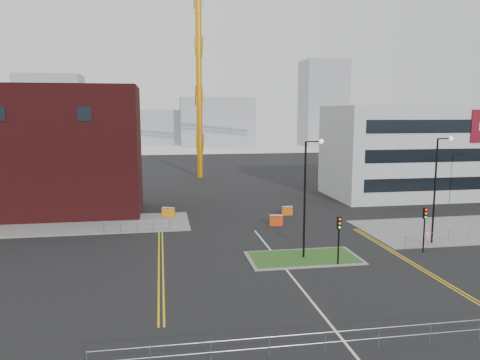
% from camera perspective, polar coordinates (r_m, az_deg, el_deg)
% --- Properties ---
extents(ground, '(200.00, 200.00, 0.00)m').
position_cam_1_polar(ground, '(29.11, 8.71, -14.38)').
color(ground, black).
rests_on(ground, ground).
extents(pavement_left, '(28.00, 8.00, 0.12)m').
position_cam_1_polar(pavement_left, '(50.03, -22.59, -5.21)').
color(pavement_left, slate).
rests_on(pavement_left, ground).
extents(island_kerb, '(8.60, 4.60, 0.08)m').
position_cam_1_polar(island_kerb, '(36.83, 7.75, -9.40)').
color(island_kerb, slate).
rests_on(island_kerb, ground).
extents(grass_island, '(8.00, 4.00, 0.12)m').
position_cam_1_polar(grass_island, '(36.82, 7.75, -9.37)').
color(grass_island, '#234E1A').
rests_on(grass_island, ground).
extents(brick_building, '(24.20, 10.07, 14.24)m').
position_cam_1_polar(brick_building, '(55.50, -24.61, 3.05)').
color(brick_building, '#491213').
rests_on(brick_building, ground).
extents(office_block, '(25.00, 12.20, 12.00)m').
position_cam_1_polar(office_block, '(67.28, 21.43, 3.28)').
color(office_block, '#B1B4B6').
rests_on(office_block, ground).
extents(tower_crane, '(51.21, 15.61, 37.91)m').
position_cam_1_polar(tower_crane, '(81.19, -0.86, 18.90)').
color(tower_crane, orange).
rests_on(tower_crane, ground).
extents(streetlamp_island, '(1.46, 0.36, 9.18)m').
position_cam_1_polar(streetlamp_island, '(35.64, 8.25, -1.11)').
color(streetlamp_island, black).
rests_on(streetlamp_island, ground).
extents(streetlamp_right_near, '(1.46, 0.36, 9.18)m').
position_cam_1_polar(streetlamp_right_near, '(42.58, 22.96, -0.16)').
color(streetlamp_right_near, black).
rests_on(streetlamp_right_near, ground).
extents(traffic_light_island, '(0.28, 0.33, 3.65)m').
position_cam_1_polar(traffic_light_island, '(34.96, 11.97, -6.16)').
color(traffic_light_island, black).
rests_on(traffic_light_island, ground).
extents(traffic_light_right, '(0.28, 0.33, 3.65)m').
position_cam_1_polar(traffic_light_right, '(40.23, 21.60, -4.67)').
color(traffic_light_right, black).
rests_on(traffic_light_right, ground).
extents(railing_front, '(24.05, 0.05, 1.10)m').
position_cam_1_polar(railing_front, '(23.68, 13.54, -17.96)').
color(railing_front, gray).
rests_on(railing_front, ground).
extents(railing_left, '(6.05, 0.05, 1.10)m').
position_cam_1_polar(railing_left, '(44.74, -12.44, -5.41)').
color(railing_left, gray).
rests_on(railing_left, ground).
extents(centre_line, '(0.15, 30.00, 0.01)m').
position_cam_1_polar(centre_line, '(30.87, 7.51, -13.00)').
color(centre_line, silver).
rests_on(centre_line, ground).
extents(yellow_left_a, '(0.12, 24.00, 0.01)m').
position_cam_1_polar(yellow_left_a, '(37.17, -9.86, -9.34)').
color(yellow_left_a, gold).
rests_on(yellow_left_a, ground).
extents(yellow_left_b, '(0.12, 24.00, 0.01)m').
position_cam_1_polar(yellow_left_b, '(37.16, -9.39, -9.33)').
color(yellow_left_b, gold).
rests_on(yellow_left_b, ground).
extents(yellow_right_a, '(0.12, 20.00, 0.01)m').
position_cam_1_polar(yellow_right_a, '(37.99, 19.68, -9.32)').
color(yellow_right_a, gold).
rests_on(yellow_right_a, ground).
extents(yellow_right_b, '(0.12, 20.00, 0.01)m').
position_cam_1_polar(yellow_right_b, '(38.14, 20.08, -9.27)').
color(yellow_right_b, gold).
rests_on(yellow_right_b, ground).
extents(skyline_a, '(18.00, 12.00, 22.00)m').
position_cam_1_polar(skyline_a, '(148.79, -22.02, 7.59)').
color(skyline_a, gray).
rests_on(skyline_a, ground).
extents(skyline_b, '(24.00, 12.00, 16.00)m').
position_cam_1_polar(skyline_b, '(156.60, -2.83, 7.08)').
color(skyline_b, gray).
rests_on(skyline_b, ground).
extents(skyline_c, '(14.00, 12.00, 28.00)m').
position_cam_1_polar(skyline_c, '(159.76, 10.10, 9.14)').
color(skyline_c, gray).
rests_on(skyline_c, ground).
extents(skyline_d, '(30.00, 12.00, 12.00)m').
position_cam_1_polar(skyline_d, '(165.54, -9.48, 6.35)').
color(skyline_d, gray).
rests_on(skyline_d, ground).
extents(pedestrian, '(0.60, 0.42, 1.57)m').
position_cam_1_polar(pedestrian, '(42.41, 21.88, -6.51)').
color(pedestrian, pink).
rests_on(pedestrian, ground).
extents(barrier_left, '(1.40, 0.92, 1.12)m').
position_cam_1_polar(barrier_left, '(50.53, -8.71, -3.90)').
color(barrier_left, orange).
rests_on(barrier_left, ground).
extents(barrier_mid, '(1.34, 0.65, 1.08)m').
position_cam_1_polar(barrier_mid, '(46.67, 4.43, -4.87)').
color(barrier_mid, red).
rests_on(barrier_mid, ground).
extents(barrier_right, '(1.18, 0.43, 0.98)m').
position_cam_1_polar(barrier_right, '(51.47, 5.77, -3.71)').
color(barrier_right, '#D0590B').
rests_on(barrier_right, ground).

